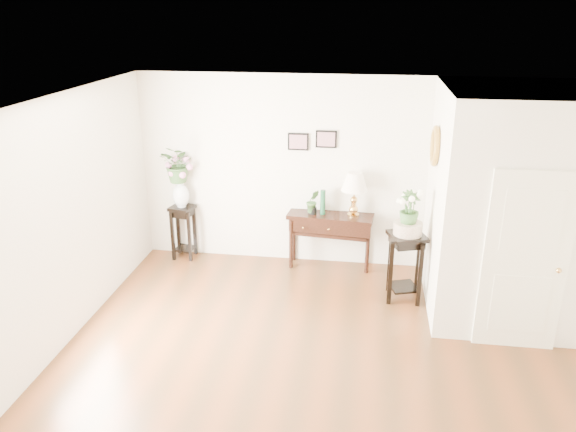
% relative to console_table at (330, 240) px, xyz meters
% --- Properties ---
extents(floor, '(6.00, 5.50, 0.02)m').
position_rel_console_table_xyz_m(floor, '(0.15, -2.57, -0.41)').
color(floor, brown).
rests_on(floor, ground).
extents(ceiling, '(6.00, 5.50, 0.02)m').
position_rel_console_table_xyz_m(ceiling, '(0.15, -2.57, 2.39)').
color(ceiling, white).
rests_on(ceiling, ground).
extents(wall_back, '(6.00, 0.02, 2.80)m').
position_rel_console_table_xyz_m(wall_back, '(0.15, 0.18, 0.99)').
color(wall_back, silver).
rests_on(wall_back, ground).
extents(wall_left, '(0.02, 5.50, 2.80)m').
position_rel_console_table_xyz_m(wall_left, '(-2.85, -2.57, 0.99)').
color(wall_left, silver).
rests_on(wall_left, ground).
extents(partition, '(1.80, 1.95, 2.80)m').
position_rel_console_table_xyz_m(partition, '(2.25, -0.79, 0.99)').
color(partition, silver).
rests_on(partition, floor).
extents(door, '(0.90, 0.05, 2.10)m').
position_rel_console_table_xyz_m(door, '(2.25, -1.79, 0.64)').
color(door, silver).
rests_on(door, floor).
extents(art_print_left, '(0.30, 0.02, 0.25)m').
position_rel_console_table_xyz_m(art_print_left, '(-0.50, 0.16, 1.44)').
color(art_print_left, black).
rests_on(art_print_left, wall_back).
extents(art_print_right, '(0.30, 0.02, 0.25)m').
position_rel_console_table_xyz_m(art_print_right, '(-0.10, 0.16, 1.49)').
color(art_print_right, black).
rests_on(art_print_right, wall_back).
extents(wall_ornament, '(0.07, 0.51, 0.51)m').
position_rel_console_table_xyz_m(wall_ornament, '(1.31, -0.67, 1.64)').
color(wall_ornament, '#AF842A').
rests_on(wall_ornament, partition).
extents(console_table, '(1.27, 0.53, 0.82)m').
position_rel_console_table_xyz_m(console_table, '(0.00, 0.00, 0.00)').
color(console_table, black).
rests_on(console_table, floor).
extents(table_lamp, '(0.38, 0.38, 0.65)m').
position_rel_console_table_xyz_m(table_lamp, '(0.33, 0.00, 0.76)').
color(table_lamp, tan).
rests_on(table_lamp, console_table).
extents(green_vase, '(0.09, 0.09, 0.36)m').
position_rel_console_table_xyz_m(green_vase, '(-0.12, 0.00, 0.58)').
color(green_vase, '#17472B').
rests_on(green_vase, console_table).
extents(potted_plant, '(0.23, 0.21, 0.35)m').
position_rel_console_table_xyz_m(potted_plant, '(-0.26, 0.00, 0.59)').
color(potted_plant, '#325B29').
rests_on(potted_plant, console_table).
extents(plant_stand_a, '(0.39, 0.39, 0.83)m').
position_rel_console_table_xyz_m(plant_stand_a, '(-2.25, 0.00, 0.00)').
color(plant_stand_a, black).
rests_on(plant_stand_a, floor).
extents(porcelain_vase, '(0.32, 0.32, 0.43)m').
position_rel_console_table_xyz_m(porcelain_vase, '(-2.25, 0.00, 0.65)').
color(porcelain_vase, white).
rests_on(porcelain_vase, plant_stand_a).
extents(lily_arrangement, '(0.64, 0.60, 0.56)m').
position_rel_console_table_xyz_m(lily_arrangement, '(-2.25, 0.00, 1.10)').
color(lily_arrangement, '#325B29').
rests_on(lily_arrangement, porcelain_vase).
extents(plant_stand_b, '(0.55, 0.55, 0.92)m').
position_rel_console_table_xyz_m(plant_stand_b, '(1.05, -0.84, 0.05)').
color(plant_stand_b, black).
rests_on(plant_stand_b, floor).
extents(ceramic_bowl, '(0.38, 0.38, 0.16)m').
position_rel_console_table_xyz_m(ceramic_bowl, '(1.05, -0.84, 0.59)').
color(ceramic_bowl, '#C0B69F').
rests_on(ceramic_bowl, plant_stand_b).
extents(narcissus, '(0.34, 0.34, 0.46)m').
position_rel_console_table_xyz_m(narcissus, '(1.05, -0.84, 0.86)').
color(narcissus, '#325B29').
rests_on(narcissus, ceramic_bowl).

